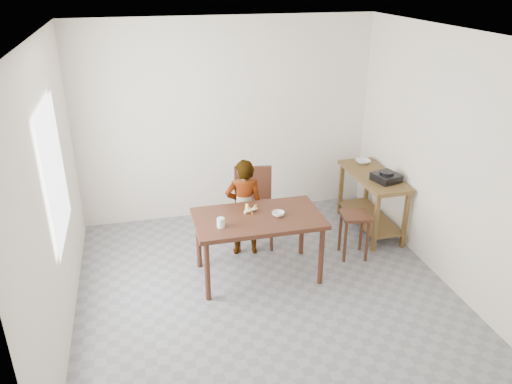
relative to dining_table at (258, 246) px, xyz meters
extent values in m
cube|color=slate|center=(0.00, -0.30, -0.40)|extent=(4.00, 4.00, 0.04)
cube|color=white|center=(0.00, -0.30, 2.35)|extent=(4.00, 4.00, 0.04)
cube|color=silver|center=(0.00, 1.72, 0.98)|extent=(4.00, 0.04, 2.70)
cube|color=silver|center=(0.00, -2.32, 0.98)|extent=(4.00, 0.04, 2.70)
cube|color=silver|center=(-2.02, -0.30, 0.98)|extent=(0.04, 4.00, 2.70)
cube|color=silver|center=(2.02, -0.30, 0.98)|extent=(0.04, 4.00, 2.70)
cube|color=white|center=(-1.97, -0.10, 1.12)|extent=(0.02, 1.10, 1.30)
imported|color=white|center=(-0.04, 0.53, 0.24)|extent=(0.48, 0.35, 1.23)
cylinder|color=silver|center=(-0.44, -0.14, 0.43)|extent=(0.10, 0.10, 0.10)
imported|color=silver|center=(0.22, -0.03, 0.40)|extent=(0.17, 0.17, 0.04)
imported|color=silver|center=(1.75, 1.10, 0.45)|extent=(0.23, 0.23, 0.05)
cube|color=black|center=(1.76, 0.46, 0.47)|extent=(0.36, 0.36, 0.10)
camera|label=1|loc=(-1.20, -4.70, 2.86)|focal=35.00mm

